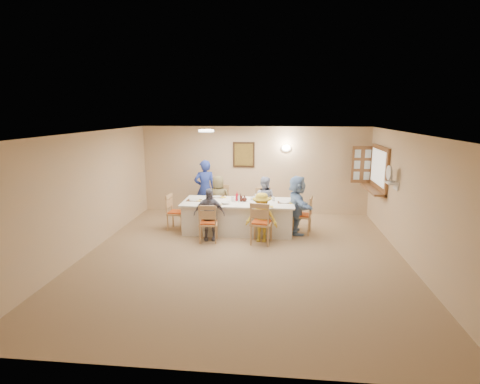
# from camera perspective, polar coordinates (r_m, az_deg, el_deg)

# --- Properties ---
(ground) EXTENTS (7.00, 7.00, 0.00)m
(ground) POSITION_cam_1_polar(r_m,az_deg,el_deg) (7.77, 0.44, -9.81)
(ground) COLOR #987859
(room_walls) EXTENTS (7.00, 7.00, 7.00)m
(room_walls) POSITION_cam_1_polar(r_m,az_deg,el_deg) (7.34, 0.46, 1.22)
(room_walls) COLOR #DAB383
(room_walls) RESTS_ON ground
(wall_picture) EXTENTS (0.62, 0.05, 0.72)m
(wall_picture) POSITION_cam_1_polar(r_m,az_deg,el_deg) (10.75, 0.58, 5.71)
(wall_picture) COLOR #311E11
(wall_picture) RESTS_ON room_walls
(wall_sconce) EXTENTS (0.26, 0.09, 0.18)m
(wall_sconce) POSITION_cam_1_polar(r_m,az_deg,el_deg) (10.67, 7.04, 6.65)
(wall_sconce) COLOR white
(wall_sconce) RESTS_ON room_walls
(ceiling_light) EXTENTS (0.36, 0.36, 0.05)m
(ceiling_light) POSITION_cam_1_polar(r_m,az_deg,el_deg) (8.85, -5.17, 9.28)
(ceiling_light) COLOR white
(ceiling_light) RESTS_ON room_walls
(serving_hatch) EXTENTS (0.06, 1.50, 1.15)m
(serving_hatch) POSITION_cam_1_polar(r_m,az_deg,el_deg) (10.01, 20.46, 3.31)
(serving_hatch) COLOR brown
(serving_hatch) RESTS_ON room_walls
(hatch_sill) EXTENTS (0.30, 1.50, 0.05)m
(hatch_sill) POSITION_cam_1_polar(r_m,az_deg,el_deg) (10.07, 19.58, 0.38)
(hatch_sill) COLOR brown
(hatch_sill) RESTS_ON room_walls
(shutter_door) EXTENTS (0.55, 0.04, 1.00)m
(shutter_door) POSITION_cam_1_polar(r_m,az_deg,el_deg) (10.68, 18.10, 3.99)
(shutter_door) COLOR brown
(shutter_door) RESTS_ON room_walls
(fan_shelf) EXTENTS (0.22, 0.36, 0.03)m
(fan_shelf) POSITION_cam_1_polar(r_m,az_deg,el_deg) (8.72, 22.09, 1.30)
(fan_shelf) COLOR white
(fan_shelf) RESTS_ON room_walls
(desk_fan) EXTENTS (0.30, 0.30, 0.28)m
(desk_fan) POSITION_cam_1_polar(r_m,az_deg,el_deg) (8.69, 21.98, 2.28)
(desk_fan) COLOR #A5A5A8
(desk_fan) RESTS_ON fan_shelf
(dining_table) EXTENTS (2.71, 1.14, 0.76)m
(dining_table) POSITION_cam_1_polar(r_m,az_deg,el_deg) (9.22, -0.25, -3.74)
(dining_table) COLOR white
(dining_table) RESTS_ON ground
(chair_back_left) EXTENTS (0.56, 0.56, 0.99)m
(chair_back_left) POSITION_cam_1_polar(r_m,az_deg,el_deg) (10.04, -3.19, -1.77)
(chair_back_left) COLOR tan
(chair_back_left) RESTS_ON ground
(chair_back_right) EXTENTS (0.52, 0.52, 0.93)m
(chair_back_right) POSITION_cam_1_polar(r_m,az_deg,el_deg) (9.93, 3.68, -2.11)
(chair_back_right) COLOR tan
(chair_back_right) RESTS_ON ground
(chair_front_left) EXTENTS (0.46, 0.46, 0.90)m
(chair_front_left) POSITION_cam_1_polar(r_m,az_deg,el_deg) (8.53, -4.85, -4.64)
(chair_front_left) COLOR tan
(chair_front_left) RESTS_ON ground
(chair_front_right) EXTENTS (0.54, 0.54, 0.98)m
(chair_front_right) POSITION_cam_1_polar(r_m,az_deg,el_deg) (8.39, 3.26, -4.62)
(chair_front_right) COLOR tan
(chair_front_right) RESTS_ON ground
(chair_left_end) EXTENTS (0.47, 0.47, 0.90)m
(chair_left_end) POSITION_cam_1_polar(r_m,az_deg,el_deg) (9.49, -9.62, -3.02)
(chair_left_end) COLOR tan
(chair_left_end) RESTS_ON ground
(chair_right_end) EXTENTS (0.52, 0.52, 0.93)m
(chair_right_end) POSITION_cam_1_polar(r_m,az_deg,el_deg) (9.18, 9.44, -3.46)
(chair_right_end) COLOR tan
(chair_right_end) RESTS_ON ground
(diner_back_left) EXTENTS (0.76, 0.61, 1.28)m
(diner_back_left) POSITION_cam_1_polar(r_m,az_deg,el_deg) (9.89, -3.30, -1.12)
(diner_back_left) COLOR brown
(diner_back_left) RESTS_ON ground
(diner_back_right) EXTENTS (0.79, 0.71, 1.27)m
(diner_back_right) POSITION_cam_1_polar(r_m,az_deg,el_deg) (9.78, 3.66, -1.30)
(diner_back_right) COLOR #A1AAC8
(diner_back_right) RESTS_ON ground
(diner_front_left) EXTENTS (0.79, 0.49, 1.21)m
(diner_front_left) POSITION_cam_1_polar(r_m,az_deg,el_deg) (8.60, -4.72, -3.40)
(diner_front_left) COLOR slate
(diner_front_left) RESTS_ON ground
(diner_front_right) EXTENTS (0.87, 0.65, 1.13)m
(diner_front_right) POSITION_cam_1_polar(r_m,az_deg,el_deg) (8.48, 3.31, -3.89)
(diner_front_right) COLOR gold
(diner_front_right) RESTS_ON ground
(diner_right_end) EXTENTS (1.49, 0.95, 1.42)m
(diner_right_end) POSITION_cam_1_polar(r_m,az_deg,el_deg) (9.10, 8.67, -1.94)
(diner_right_end) COLOR #7FA5D6
(diner_right_end) RESTS_ON ground
(caregiver) EXTENTS (0.82, 0.74, 1.62)m
(caregiver) POSITION_cam_1_polar(r_m,az_deg,el_deg) (10.38, -5.36, 0.45)
(caregiver) COLOR navy
(caregiver) RESTS_ON ground
(placemat_fl) EXTENTS (0.35, 0.26, 0.01)m
(placemat_fl) POSITION_cam_1_polar(r_m,az_deg,el_deg) (8.81, -4.43, -1.97)
(placemat_fl) COLOR #472B19
(placemat_fl) RESTS_ON dining_table
(plate_fl) EXTENTS (0.22, 0.22, 0.01)m
(plate_fl) POSITION_cam_1_polar(r_m,az_deg,el_deg) (8.80, -4.43, -1.91)
(plate_fl) COLOR white
(plate_fl) RESTS_ON dining_table
(napkin_fl) EXTENTS (0.14, 0.14, 0.01)m
(napkin_fl) POSITION_cam_1_polar(r_m,az_deg,el_deg) (8.73, -3.33, -2.04)
(napkin_fl) COLOR gold
(napkin_fl) RESTS_ON dining_table
(placemat_fr) EXTENTS (0.35, 0.26, 0.01)m
(placemat_fr) POSITION_cam_1_polar(r_m,az_deg,el_deg) (8.68, 3.40, -2.17)
(placemat_fr) COLOR #472B19
(placemat_fr) RESTS_ON dining_table
(plate_fr) EXTENTS (0.23, 0.23, 0.01)m
(plate_fr) POSITION_cam_1_polar(r_m,az_deg,el_deg) (8.68, 3.40, -2.11)
(plate_fr) COLOR white
(plate_fr) RESTS_ON dining_table
(napkin_fr) EXTENTS (0.15, 0.15, 0.01)m
(napkin_fr) POSITION_cam_1_polar(r_m,az_deg,el_deg) (8.62, 4.58, -2.23)
(napkin_fr) COLOR gold
(napkin_fr) RESTS_ON dining_table
(placemat_bl) EXTENTS (0.36, 0.27, 0.01)m
(placemat_bl) POSITION_cam_1_polar(r_m,az_deg,el_deg) (9.61, -3.55, -0.76)
(placemat_bl) COLOR #472B19
(placemat_bl) RESTS_ON dining_table
(plate_bl) EXTENTS (0.24, 0.24, 0.01)m
(plate_bl) POSITION_cam_1_polar(r_m,az_deg,el_deg) (9.61, -3.55, -0.70)
(plate_bl) COLOR white
(plate_bl) RESTS_ON dining_table
(napkin_bl) EXTENTS (0.13, 0.13, 0.01)m
(napkin_bl) POSITION_cam_1_polar(r_m,az_deg,el_deg) (9.53, -2.53, -0.81)
(napkin_bl) COLOR gold
(napkin_bl) RESTS_ON dining_table
(placemat_br) EXTENTS (0.37, 0.27, 0.01)m
(placemat_br) POSITION_cam_1_polar(r_m,az_deg,el_deg) (9.49, 3.61, -0.92)
(placemat_br) COLOR #472B19
(placemat_br) RESTS_ON dining_table
(plate_br) EXTENTS (0.26, 0.26, 0.02)m
(plate_br) POSITION_cam_1_polar(r_m,az_deg,el_deg) (9.49, 3.61, -0.86)
(plate_br) COLOR white
(plate_br) RESTS_ON dining_table
(napkin_br) EXTENTS (0.14, 0.14, 0.01)m
(napkin_br) POSITION_cam_1_polar(r_m,az_deg,el_deg) (9.44, 4.69, -0.97)
(napkin_br) COLOR gold
(napkin_br) RESTS_ON dining_table
(placemat_le) EXTENTS (0.36, 0.27, 0.01)m
(placemat_le) POSITION_cam_1_polar(r_m,az_deg,el_deg) (9.30, -7.01, -1.26)
(placemat_le) COLOR #472B19
(placemat_le) RESTS_ON dining_table
(plate_le) EXTENTS (0.24, 0.24, 0.01)m
(plate_le) POSITION_cam_1_polar(r_m,az_deg,el_deg) (9.30, -7.01, -1.20)
(plate_le) COLOR white
(plate_le) RESTS_ON dining_table
(napkin_le) EXTENTS (0.14, 0.14, 0.01)m
(napkin_le) POSITION_cam_1_polar(r_m,az_deg,el_deg) (9.22, -5.99, -1.32)
(napkin_le) COLOR gold
(napkin_le) RESTS_ON dining_table
(placemat_re) EXTENTS (0.33, 0.24, 0.01)m
(placemat_re) POSITION_cam_1_polar(r_m,az_deg,el_deg) (9.08, 6.79, -1.59)
(placemat_re) COLOR #472B19
(placemat_re) RESTS_ON dining_table
(plate_re) EXTENTS (0.25, 0.25, 0.02)m
(plate_re) POSITION_cam_1_polar(r_m,az_deg,el_deg) (9.08, 6.79, -1.53)
(plate_re) COLOR white
(plate_re) RESTS_ON dining_table
(napkin_re) EXTENTS (0.14, 0.14, 0.01)m
(napkin_re) POSITION_cam_1_polar(r_m,az_deg,el_deg) (9.04, 7.94, -1.64)
(napkin_re) COLOR gold
(napkin_re) RESTS_ON dining_table
(teacup_a) EXTENTS (0.14, 0.14, 0.08)m
(teacup_a) POSITION_cam_1_polar(r_m,az_deg,el_deg) (8.91, -5.77, -1.58)
(teacup_a) COLOR white
(teacup_a) RESTS_ON dining_table
(teacup_b) EXTENTS (0.11, 0.11, 0.08)m
(teacup_b) POSITION_cam_1_polar(r_m,az_deg,el_deg) (9.60, 2.46, -0.54)
(teacup_b) COLOR white
(teacup_b) RESTS_ON dining_table
(bowl_a) EXTENTS (0.39, 0.39, 0.05)m
(bowl_a) POSITION_cam_1_polar(r_m,az_deg,el_deg) (8.89, -2.25, -1.65)
(bowl_a) COLOR white
(bowl_a) RESTS_ON dining_table
(bowl_b) EXTENTS (0.26, 0.26, 0.07)m
(bowl_b) POSITION_cam_1_polar(r_m,az_deg,el_deg) (9.30, 2.19, -1.00)
(bowl_b) COLOR white
(bowl_b) RESTS_ON dining_table
(condiment_ketchup) EXTENTS (0.15, 0.15, 0.23)m
(condiment_ketchup) POSITION_cam_1_polar(r_m,az_deg,el_deg) (9.15, -0.46, -0.66)
(condiment_ketchup) COLOR red
(condiment_ketchup) RESTS_ON dining_table
(condiment_brown) EXTENTS (0.10, 0.10, 0.19)m
(condiment_brown) POSITION_cam_1_polar(r_m,az_deg,el_deg) (9.13, 0.10, -0.83)
(condiment_brown) COLOR #3A150F
(condiment_brown) RESTS_ON dining_table
(condiment_malt) EXTENTS (0.21, 0.21, 0.15)m
(condiment_malt) POSITION_cam_1_polar(r_m,az_deg,el_deg) (9.10, 0.69, -0.99)
(condiment_malt) COLOR #3A150F
(condiment_malt) RESTS_ON dining_table
(drinking_glass) EXTENTS (0.07, 0.07, 0.10)m
(drinking_glass) POSITION_cam_1_polar(r_m,az_deg,el_deg) (9.18, -1.16, -1.01)
(drinking_glass) COLOR silver
(drinking_glass) RESTS_ON dining_table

